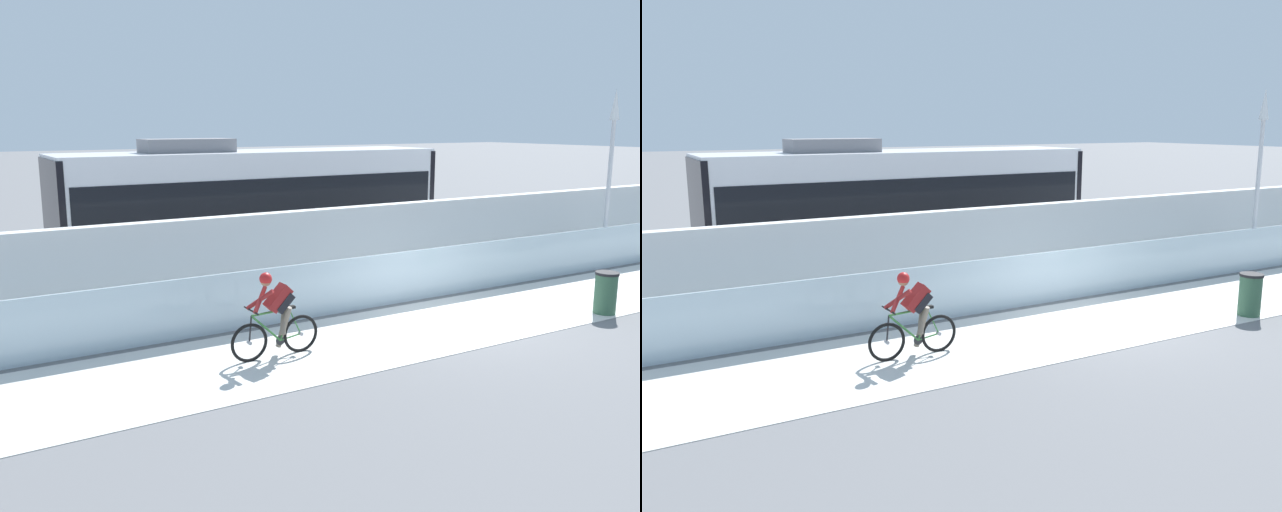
{
  "view_description": "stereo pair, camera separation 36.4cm",
  "coord_description": "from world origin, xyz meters",
  "views": [
    {
      "loc": [
        -9.72,
        -10.46,
        4.23
      ],
      "look_at": [
        -2.12,
        2.35,
        1.25
      ],
      "focal_mm": 37.5,
      "sensor_mm": 36.0,
      "label": 1
    },
    {
      "loc": [
        -9.41,
        -10.64,
        4.23
      ],
      "look_at": [
        -2.12,
        2.35,
        1.25
      ],
      "focal_mm": 37.5,
      "sensor_mm": 36.0,
      "label": 2
    }
  ],
  "objects": [
    {
      "name": "tram",
      "position": [
        -1.61,
        6.85,
        1.89
      ],
      "size": [
        11.06,
        2.54,
        3.81
      ],
      "color": "silver",
      "rests_on": "ground"
    },
    {
      "name": "tram_rail_near",
      "position": [
        0.0,
        6.13,
        0.0
      ],
      "size": [
        32.0,
        0.08,
        0.01
      ],
      "primitive_type": "cube",
      "color": "#595654",
      "rests_on": "ground"
    },
    {
      "name": "concrete_barrier_wall",
      "position": [
        0.0,
        3.65,
        1.07
      ],
      "size": [
        32.0,
        0.36,
        2.13
      ],
      "primitive_type": "cube",
      "color": "silver",
      "rests_on": "ground"
    },
    {
      "name": "tram_rail_far",
      "position": [
        0.0,
        7.57,
        0.0
      ],
      "size": [
        32.0,
        0.08,
        0.01
      ],
      "primitive_type": "cube",
      "color": "#595654",
      "rests_on": "ground"
    },
    {
      "name": "lamp_post_antenna",
      "position": [
        7.68,
        2.15,
        3.29
      ],
      "size": [
        0.28,
        0.28,
        5.2
      ],
      "color": "gray",
      "rests_on": "ground"
    },
    {
      "name": "ground_plane",
      "position": [
        0.0,
        0.0,
        0.0
      ],
      "size": [
        200.0,
        200.0,
        0.0
      ],
      "primitive_type": "plane",
      "color": "slate"
    },
    {
      "name": "bike_path_deck",
      "position": [
        0.0,
        0.0,
        0.01
      ],
      "size": [
        32.0,
        3.2,
        0.01
      ],
      "primitive_type": "cube",
      "color": "silver",
      "rests_on": "ground"
    },
    {
      "name": "trash_bin",
      "position": [
        3.2,
        -1.25,
        0.48
      ],
      "size": [
        0.51,
        0.51,
        0.96
      ],
      "color": "#33593F",
      "rests_on": "ground"
    },
    {
      "name": "cyclist_on_bike",
      "position": [
        -4.45,
        0.0,
        0.78
      ],
      "size": [
        1.77,
        0.58,
        1.61
      ],
      "color": "black",
      "rests_on": "ground"
    },
    {
      "name": "glass_parapet",
      "position": [
        0.0,
        1.85,
        0.62
      ],
      "size": [
        32.0,
        0.05,
        1.23
      ],
      "primitive_type": "cube",
      "color": "silver",
      "rests_on": "ground"
    }
  ]
}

